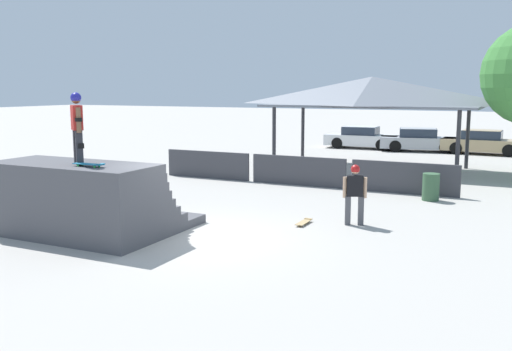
{
  "coord_description": "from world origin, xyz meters",
  "views": [
    {
      "loc": [
        6.95,
        -11.08,
        3.48
      ],
      "look_at": [
        -0.18,
        3.63,
        0.96
      ],
      "focal_mm": 40.0,
      "sensor_mm": 36.0,
      "label": 1
    }
  ],
  "objects_px": {
    "bystander_walking": "(355,190)",
    "trash_bin": "(431,187)",
    "skateboard_on_deck": "(90,164)",
    "parked_car_white": "(362,138)",
    "skateboard_on_ground": "(304,222)",
    "parked_car_tan": "(483,143)",
    "skater_on_deck": "(77,123)",
    "parked_car_silver": "(419,140)"
  },
  "relations": [
    {
      "from": "parked_car_tan",
      "to": "skateboard_on_ground",
      "type": "bearing_deg",
      "value": -96.73
    },
    {
      "from": "bystander_walking",
      "to": "skateboard_on_ground",
      "type": "bearing_deg",
      "value": 2.18
    },
    {
      "from": "skateboard_on_ground",
      "to": "parked_car_tan",
      "type": "relative_size",
      "value": 0.18
    },
    {
      "from": "skateboard_on_deck",
      "to": "trash_bin",
      "type": "xyz_separation_m",
      "value": [
        6.05,
        8.47,
        -1.38
      ]
    },
    {
      "from": "skater_on_deck",
      "to": "bystander_walking",
      "type": "height_order",
      "value": "skater_on_deck"
    },
    {
      "from": "skateboard_on_deck",
      "to": "parked_car_tan",
      "type": "distance_m",
      "value": 23.63
    },
    {
      "from": "skater_on_deck",
      "to": "skateboard_on_deck",
      "type": "bearing_deg",
      "value": 14.68
    },
    {
      "from": "parked_car_silver",
      "to": "parked_car_white",
      "type": "bearing_deg",
      "value": 165.53
    },
    {
      "from": "skateboard_on_deck",
      "to": "bystander_walking",
      "type": "distance_m",
      "value": 6.51
    },
    {
      "from": "parked_car_white",
      "to": "parked_car_tan",
      "type": "distance_m",
      "value": 6.6
    },
    {
      "from": "bystander_walking",
      "to": "parked_car_tan",
      "type": "relative_size",
      "value": 0.37
    },
    {
      "from": "skateboard_on_deck",
      "to": "parked_car_silver",
      "type": "relative_size",
      "value": 0.17
    },
    {
      "from": "skater_on_deck",
      "to": "trash_bin",
      "type": "xyz_separation_m",
      "value": [
        6.58,
        8.23,
        -2.26
      ]
    },
    {
      "from": "bystander_walking",
      "to": "parked_car_white",
      "type": "relative_size",
      "value": 0.37
    },
    {
      "from": "parked_car_tan",
      "to": "skateboard_on_deck",
      "type": "bearing_deg",
      "value": -104.08
    },
    {
      "from": "parked_car_silver",
      "to": "parked_car_tan",
      "type": "distance_m",
      "value": 3.3
    },
    {
      "from": "bystander_walking",
      "to": "trash_bin",
      "type": "distance_m",
      "value": 4.38
    },
    {
      "from": "parked_car_white",
      "to": "trash_bin",
      "type": "bearing_deg",
      "value": -68.6
    },
    {
      "from": "trash_bin",
      "to": "parked_car_tan",
      "type": "xyz_separation_m",
      "value": [
        0.44,
        14.22,
        0.18
      ]
    },
    {
      "from": "skateboard_on_ground",
      "to": "parked_car_silver",
      "type": "bearing_deg",
      "value": 0.96
    },
    {
      "from": "parked_car_white",
      "to": "parked_car_tan",
      "type": "xyz_separation_m",
      "value": [
        6.6,
        -0.1,
        -0.0
      ]
    },
    {
      "from": "skateboard_on_ground",
      "to": "parked_car_white",
      "type": "bearing_deg",
      "value": 10.77
    },
    {
      "from": "skater_on_deck",
      "to": "skateboard_on_ground",
      "type": "height_order",
      "value": "skater_on_deck"
    },
    {
      "from": "trash_bin",
      "to": "parked_car_tan",
      "type": "distance_m",
      "value": 14.23
    },
    {
      "from": "skateboard_on_deck",
      "to": "trash_bin",
      "type": "height_order",
      "value": "skateboard_on_deck"
    },
    {
      "from": "parked_car_white",
      "to": "parked_car_silver",
      "type": "relative_size",
      "value": 0.94
    },
    {
      "from": "skater_on_deck",
      "to": "parked_car_tan",
      "type": "height_order",
      "value": "skater_on_deck"
    },
    {
      "from": "bystander_walking",
      "to": "parked_car_silver",
      "type": "bearing_deg",
      "value": -104.99
    },
    {
      "from": "bystander_walking",
      "to": "trash_bin",
      "type": "height_order",
      "value": "bystander_walking"
    },
    {
      "from": "trash_bin",
      "to": "parked_car_tan",
      "type": "bearing_deg",
      "value": 88.21
    },
    {
      "from": "skater_on_deck",
      "to": "parked_car_silver",
      "type": "bearing_deg",
      "value": 119.25
    },
    {
      "from": "skater_on_deck",
      "to": "bystander_walking",
      "type": "xyz_separation_m",
      "value": [
        5.35,
        4.05,
        -1.77
      ]
    },
    {
      "from": "skateboard_on_ground",
      "to": "parked_car_silver",
      "type": "relative_size",
      "value": 0.17
    },
    {
      "from": "skater_on_deck",
      "to": "parked_car_silver",
      "type": "distance_m",
      "value": 22.77
    },
    {
      "from": "bystander_walking",
      "to": "parked_car_silver",
      "type": "relative_size",
      "value": 0.35
    },
    {
      "from": "skater_on_deck",
      "to": "skateboard_on_deck",
      "type": "xyz_separation_m",
      "value": [
        0.53,
        -0.24,
        -0.88
      ]
    },
    {
      "from": "skater_on_deck",
      "to": "parked_car_silver",
      "type": "relative_size",
      "value": 0.36
    },
    {
      "from": "trash_bin",
      "to": "parked_car_white",
      "type": "height_order",
      "value": "parked_car_white"
    },
    {
      "from": "skateboard_on_deck",
      "to": "skateboard_on_ground",
      "type": "xyz_separation_m",
      "value": [
        3.63,
        3.81,
        -1.75
      ]
    },
    {
      "from": "skateboard_on_deck",
      "to": "parked_car_white",
      "type": "height_order",
      "value": "skateboard_on_deck"
    },
    {
      "from": "skateboard_on_deck",
      "to": "bystander_walking",
      "type": "bearing_deg",
      "value": 42.03
    },
    {
      "from": "parked_car_white",
      "to": "parked_car_tan",
      "type": "height_order",
      "value": "same"
    }
  ]
}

